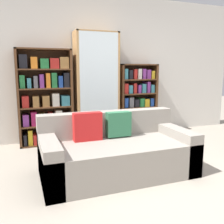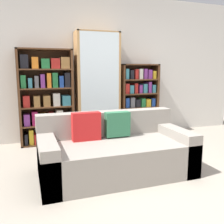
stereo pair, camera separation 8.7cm
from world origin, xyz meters
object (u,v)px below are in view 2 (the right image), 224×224
object	(u,v)px
couch	(114,152)
bookshelf_left	(47,99)
bookshelf_right	(138,101)
display_cabinet	(97,87)
wine_bottle	(139,136)

from	to	relation	value
couch	bookshelf_left	size ratio (longest dim) A/B	1.13
couch	bookshelf_right	size ratio (longest dim) A/B	1.32
couch	display_cabinet	size ratio (longest dim) A/B	0.94
display_cabinet	bookshelf_left	bearing A→B (deg)	178.96
bookshelf_left	bookshelf_right	world-z (taller)	bookshelf_left
bookshelf_right	display_cabinet	bearing A→B (deg)	-178.87
couch	bookshelf_left	xyz separation A→B (m)	(-0.68, 1.63, 0.53)
display_cabinet	bookshelf_right	world-z (taller)	display_cabinet
display_cabinet	wine_bottle	distance (m)	1.18
wine_bottle	couch	bearing A→B (deg)	-129.17
couch	wine_bottle	bearing A→B (deg)	50.83
couch	bookshelf_right	xyz separation A→B (m)	(1.08, 1.63, 0.42)
couch	wine_bottle	world-z (taller)	couch
display_cabinet	bookshelf_right	distance (m)	0.89
display_cabinet	couch	bearing A→B (deg)	-98.33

